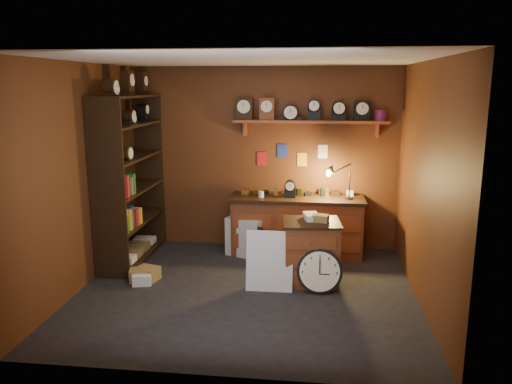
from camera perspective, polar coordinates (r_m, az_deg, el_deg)
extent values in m
plane|color=black|center=(6.12, -1.10, -11.27)|extent=(4.00, 4.00, 0.00)
cube|color=#572E14|center=(7.48, 0.75, 3.84)|extent=(4.00, 0.02, 2.70)
cube|color=#572E14|center=(3.99, -4.73, -3.64)|extent=(4.00, 0.02, 2.70)
cube|color=#572E14|center=(6.31, -19.46, 1.57)|extent=(0.02, 3.60, 2.70)
cube|color=#572E14|center=(5.80, 18.82, 0.73)|extent=(0.02, 3.60, 2.70)
cube|color=beige|center=(5.62, -1.22, 14.87)|extent=(4.00, 3.60, 0.02)
cube|color=brown|center=(7.23, 6.21, 8.02)|extent=(2.20, 0.30, 0.04)
cube|color=brown|center=(7.38, -1.26, 7.24)|extent=(0.04, 0.16, 0.20)
cube|color=brown|center=(7.36, 13.66, 6.88)|extent=(0.04, 0.16, 0.20)
cylinder|color=#B21419|center=(7.28, 14.05, 8.51)|extent=(0.16, 0.16, 0.15)
cube|color=#B21518|center=(7.46, 1.89, 3.80)|extent=(0.14, 0.01, 0.20)
cube|color=navy|center=(7.42, 4.21, 4.67)|extent=(0.14, 0.01, 0.20)
cube|color=gold|center=(7.43, 6.51, 3.70)|extent=(0.14, 0.01, 0.20)
cube|color=silver|center=(7.42, 8.86, 4.55)|extent=(0.14, 0.01, 0.20)
cube|color=black|center=(7.22, -15.82, 1.45)|extent=(0.03, 1.60, 2.30)
cube|color=black|center=(6.42, -16.59, 0.12)|extent=(0.45, 0.03, 2.30)
cube|color=black|center=(7.85, -12.14, 2.48)|extent=(0.45, 0.03, 2.30)
cube|color=black|center=(7.41, -13.70, -6.96)|extent=(0.43, 1.54, 0.03)
cube|color=black|center=(7.26, -13.90, -3.23)|extent=(0.43, 1.54, 0.03)
cube|color=black|center=(7.16, -14.08, 0.24)|extent=(0.43, 1.54, 0.03)
cube|color=black|center=(7.08, -14.27, 3.81)|extent=(0.43, 1.54, 0.03)
cube|color=black|center=(7.04, -14.46, 7.43)|extent=(0.43, 1.54, 0.03)
cube|color=black|center=(7.02, -14.63, 10.52)|extent=(0.43, 1.54, 0.03)
cube|color=brown|center=(7.33, 4.69, -3.98)|extent=(1.86, 0.60, 0.80)
cube|color=black|center=(7.23, 4.75, -0.74)|extent=(1.92, 0.66, 0.05)
cube|color=brown|center=(7.04, 4.59, -4.66)|extent=(1.78, 0.02, 0.52)
cylinder|color=black|center=(7.18, 10.57, -0.70)|extent=(0.12, 0.12, 0.02)
cylinder|color=black|center=(7.14, 10.63, 0.79)|extent=(0.02, 0.02, 0.38)
cylinder|color=black|center=(7.07, 9.75, 2.67)|extent=(0.27, 0.09, 0.14)
cone|color=black|center=(7.04, 8.61, 2.34)|extent=(0.18, 0.14, 0.18)
cube|color=brown|center=(6.29, 6.29, -6.96)|extent=(0.71, 0.61, 0.76)
cube|color=black|center=(6.17, 6.37, -3.47)|extent=(0.75, 0.65, 0.03)
cube|color=brown|center=(6.03, 6.26, -7.82)|extent=(0.59, 0.07, 0.65)
cylinder|color=black|center=(6.04, 7.28, -8.97)|extent=(0.54, 0.17, 0.54)
cylinder|color=#F8F0C6|center=(6.01, 7.28, -9.03)|extent=(0.48, 0.11, 0.47)
cube|color=black|center=(5.98, 7.30, -8.39)|extent=(0.01, 0.04, 0.17)
cube|color=black|center=(6.01, 7.85, -9.31)|extent=(0.12, 0.01, 0.01)
cube|color=silver|center=(6.17, 1.53, -11.06)|extent=(0.56, 0.16, 0.74)
cube|color=silver|center=(7.34, -0.66, -4.88)|extent=(0.71, 0.71, 0.56)
cube|color=black|center=(7.08, -0.95, -5.54)|extent=(0.43, 0.20, 0.45)
cube|color=olive|center=(6.57, -12.30, -9.10)|extent=(0.32, 0.29, 0.17)
cube|color=white|center=(6.49, -12.83, -9.53)|extent=(0.28, 0.32, 0.14)
cube|color=olive|center=(6.54, -13.26, -9.26)|extent=(0.26, 0.23, 0.17)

